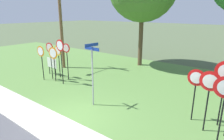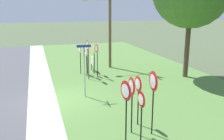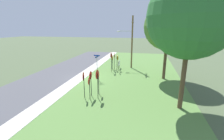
{
  "view_description": "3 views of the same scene",
  "coord_description": "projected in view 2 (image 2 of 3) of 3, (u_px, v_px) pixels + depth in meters",
  "views": [
    {
      "loc": [
        6.03,
        -4.79,
        4.5
      ],
      "look_at": [
        -0.56,
        3.73,
        1.3
      ],
      "focal_mm": 31.19,
      "sensor_mm": 36.0,
      "label": 1
    },
    {
      "loc": [
        13.72,
        -0.97,
        5.2
      ],
      "look_at": [
        -0.36,
        3.41,
        1.48
      ],
      "focal_mm": 39.95,
      "sensor_mm": 36.0,
      "label": 2
    },
    {
      "loc": [
        17.95,
        7.65,
        6.42
      ],
      "look_at": [
        0.53,
        3.71,
        1.53
      ],
      "focal_mm": 25.26,
      "sensor_mm": 36.0,
      "label": 3
    }
  ],
  "objects": [
    {
      "name": "stop_sign_near_left",
      "position": [
        86.0,
        55.0,
        18.81
      ],
      "size": [
        0.77,
        0.12,
        2.32
      ],
      "rotation": [
        0.0,
        0.0,
        0.09
      ],
      "color": "black",
      "rests_on": "grass_median"
    },
    {
      "name": "ground_plane",
      "position": [
        57.0,
        101.0,
        14.25
      ],
      "size": [
        160.0,
        160.0,
        0.0
      ],
      "primitive_type": "plane",
      "color": "#4C5B3D"
    },
    {
      "name": "stop_sign_far_right",
      "position": [
        80.0,
        53.0,
        19.53
      ],
      "size": [
        0.7,
        0.1,
        2.35
      ],
      "rotation": [
        0.0,
        0.0,
        0.04
      ],
      "color": "black",
      "rests_on": "grass_median"
    },
    {
      "name": "grass_median",
      "position": [
        152.0,
        90.0,
        15.97
      ],
      "size": [
        44.0,
        12.0,
        0.04
      ],
      "primitive_type": "cube",
      "color": "#567F3D",
      "rests_on": "ground_plane"
    },
    {
      "name": "yield_sign_center",
      "position": [
        126.0,
        97.0,
        9.44
      ],
      "size": [
        0.78,
        0.17,
        2.5
      ],
      "rotation": [
        0.0,
        0.0,
        0.19
      ],
      "color": "black",
      "rests_on": "grass_median"
    },
    {
      "name": "sidewalk_strip",
      "position": [
        43.0,
        102.0,
        14.01
      ],
      "size": [
        44.0,
        1.6,
        0.06
      ],
      "primitive_type": "cube",
      "color": "#BCB7AD",
      "rests_on": "ground_plane"
    },
    {
      "name": "stop_sign_near_right",
      "position": [
        94.0,
        53.0,
        19.42
      ],
      "size": [
        0.72,
        0.11,
        2.31
      ],
      "rotation": [
        0.0,
        0.0,
        -0.08
      ],
      "color": "black",
      "rests_on": "grass_median"
    },
    {
      "name": "stop_sign_far_center",
      "position": [
        87.0,
        52.0,
        19.35
      ],
      "size": [
        0.64,
        0.12,
        2.54
      ],
      "rotation": [
        0.0,
        0.0,
        0.12
      ],
      "color": "black",
      "rests_on": "grass_median"
    },
    {
      "name": "stop_sign_far_left",
      "position": [
        88.0,
        51.0,
        17.94
      ],
      "size": [
        0.73,
        0.1,
        2.88
      ],
      "rotation": [
        0.0,
        0.0,
        -0.02
      ],
      "color": "black",
      "rests_on": "grass_median"
    },
    {
      "name": "yield_sign_near_right",
      "position": [
        138.0,
        89.0,
        10.87
      ],
      "size": [
        0.71,
        0.11,
        2.28
      ],
      "rotation": [
        0.0,
        0.0,
        0.05
      ],
      "color": "black",
      "rests_on": "grass_median"
    },
    {
      "name": "notice_board",
      "position": [
        92.0,
        61.0,
        20.48
      ],
      "size": [
        1.1,
        0.08,
        1.25
      ],
      "rotation": [
        0.0,
        0.0,
        -0.03
      ],
      "color": "black",
      "rests_on": "grass_median"
    },
    {
      "name": "yield_sign_near_left",
      "position": [
        153.0,
        87.0,
        9.94
      ],
      "size": [
        0.84,
        0.11,
        2.72
      ],
      "rotation": [
        0.0,
        0.0,
        -0.05
      ],
      "color": "black",
      "rests_on": "grass_median"
    },
    {
      "name": "stop_sign_center_tall",
      "position": [
        97.0,
        54.0,
        18.58
      ],
      "size": [
        0.6,
        0.12,
        2.51
      ],
      "rotation": [
        0.0,
        0.0,
        0.14
      ],
      "color": "black",
      "rests_on": "grass_median"
    },
    {
      "name": "utility_pole",
      "position": [
        108.0,
        17.0,
        20.97
      ],
      "size": [
        2.1,
        2.58,
        8.04
      ],
      "color": "brown",
      "rests_on": "grass_median"
    },
    {
      "name": "yield_sign_far_right",
      "position": [
        141.0,
        105.0,
        9.56
      ],
      "size": [
        0.65,
        0.11,
        2.07
      ],
      "rotation": [
        0.0,
        0.0,
        0.05
      ],
      "color": "black",
      "rests_on": "grass_median"
    },
    {
      "name": "street_name_post",
      "position": [
        84.0,
        66.0,
        14.4
      ],
      "size": [
        0.96,
        0.81,
        3.1
      ],
      "rotation": [
        0.0,
        0.0,
        -0.08
      ],
      "color": "#9EA0A8",
      "rests_on": "grass_median"
    },
    {
      "name": "yield_sign_far_left",
      "position": [
        131.0,
        92.0,
        10.12
      ],
      "size": [
        0.76,
        0.1,
        2.44
      ],
      "rotation": [
        0.0,
        0.0,
        -0.01
      ],
      "color": "black",
      "rests_on": "grass_median"
    }
  ]
}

